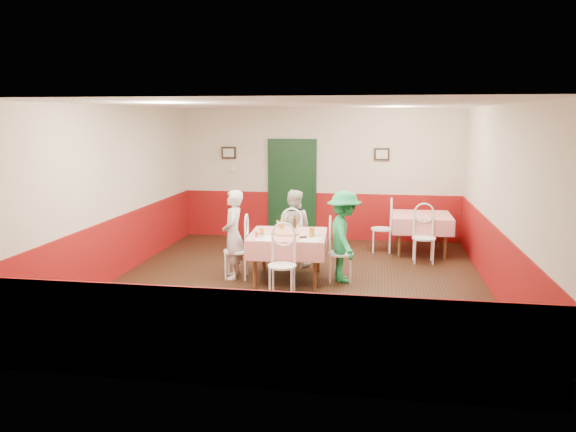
# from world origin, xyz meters

# --- Properties ---
(floor) EXTENTS (7.00, 7.00, 0.00)m
(floor) POSITION_xyz_m (0.00, 0.00, 0.00)
(floor) COLOR black
(floor) RESTS_ON ground
(ceiling) EXTENTS (7.00, 7.00, 0.00)m
(ceiling) POSITION_xyz_m (0.00, 0.00, 2.80)
(ceiling) COLOR white
(ceiling) RESTS_ON back_wall
(back_wall) EXTENTS (6.00, 0.10, 2.80)m
(back_wall) POSITION_xyz_m (0.00, 3.50, 1.40)
(back_wall) COLOR beige
(back_wall) RESTS_ON ground
(front_wall) EXTENTS (6.00, 0.10, 2.80)m
(front_wall) POSITION_xyz_m (0.00, -3.50, 1.40)
(front_wall) COLOR beige
(front_wall) RESTS_ON ground
(left_wall) EXTENTS (0.10, 7.00, 2.80)m
(left_wall) POSITION_xyz_m (-3.00, 0.00, 1.40)
(left_wall) COLOR beige
(left_wall) RESTS_ON ground
(right_wall) EXTENTS (0.10, 7.00, 2.80)m
(right_wall) POSITION_xyz_m (3.00, 0.00, 1.40)
(right_wall) COLOR beige
(right_wall) RESTS_ON ground
(wainscot_back) EXTENTS (6.00, 0.03, 1.00)m
(wainscot_back) POSITION_xyz_m (0.00, 3.48, 0.50)
(wainscot_back) COLOR maroon
(wainscot_back) RESTS_ON ground
(wainscot_front) EXTENTS (6.00, 0.03, 1.00)m
(wainscot_front) POSITION_xyz_m (0.00, -3.48, 0.50)
(wainscot_front) COLOR maroon
(wainscot_front) RESTS_ON ground
(wainscot_left) EXTENTS (0.03, 7.00, 1.00)m
(wainscot_left) POSITION_xyz_m (-2.98, 0.00, 0.50)
(wainscot_left) COLOR maroon
(wainscot_left) RESTS_ON ground
(wainscot_right) EXTENTS (0.03, 7.00, 1.00)m
(wainscot_right) POSITION_xyz_m (2.98, 0.00, 0.50)
(wainscot_right) COLOR maroon
(wainscot_right) RESTS_ON ground
(door) EXTENTS (0.96, 0.06, 2.10)m
(door) POSITION_xyz_m (-0.60, 3.45, 1.05)
(door) COLOR black
(door) RESTS_ON ground
(picture_left) EXTENTS (0.32, 0.03, 0.26)m
(picture_left) POSITION_xyz_m (-2.00, 3.45, 1.85)
(picture_left) COLOR black
(picture_left) RESTS_ON back_wall
(picture_right) EXTENTS (0.32, 0.03, 0.26)m
(picture_right) POSITION_xyz_m (1.30, 3.45, 1.85)
(picture_right) COLOR black
(picture_right) RESTS_ON back_wall
(thermostat) EXTENTS (0.10, 0.03, 0.10)m
(thermostat) POSITION_xyz_m (-1.90, 3.45, 1.50)
(thermostat) COLOR white
(thermostat) RESTS_ON back_wall
(main_table) EXTENTS (1.29, 1.29, 0.77)m
(main_table) POSITION_xyz_m (-0.18, 0.27, 0.38)
(main_table) COLOR red
(main_table) RESTS_ON ground
(second_table) EXTENTS (1.13, 1.13, 0.77)m
(second_table) POSITION_xyz_m (2.09, 2.48, 0.38)
(second_table) COLOR red
(second_table) RESTS_ON ground
(chair_left) EXTENTS (0.46, 0.46, 0.90)m
(chair_left) POSITION_xyz_m (-1.03, 0.23, 0.45)
(chair_left) COLOR white
(chair_left) RESTS_ON ground
(chair_right) EXTENTS (0.45, 0.45, 0.90)m
(chair_right) POSITION_xyz_m (0.67, 0.32, 0.45)
(chair_right) COLOR white
(chair_right) RESTS_ON ground
(chair_far) EXTENTS (0.44, 0.44, 0.90)m
(chair_far) POSITION_xyz_m (-0.23, 1.12, 0.45)
(chair_far) COLOR white
(chair_far) RESTS_ON ground
(chair_near) EXTENTS (0.43, 0.43, 0.90)m
(chair_near) POSITION_xyz_m (-0.13, -0.58, 0.45)
(chair_near) COLOR white
(chair_near) RESTS_ON ground
(chair_second_a) EXTENTS (0.42, 0.42, 0.90)m
(chair_second_a) POSITION_xyz_m (1.34, 2.48, 0.45)
(chair_second_a) COLOR white
(chair_second_a) RESTS_ON ground
(chair_second_b) EXTENTS (0.42, 0.42, 0.90)m
(chair_second_b) POSITION_xyz_m (2.09, 1.73, 0.45)
(chair_second_b) COLOR white
(chair_second_b) RESTS_ON ground
(pizza) EXTENTS (0.42, 0.42, 0.03)m
(pizza) POSITION_xyz_m (-0.20, 0.22, 0.77)
(pizza) COLOR #B74723
(pizza) RESTS_ON main_table
(plate_left) EXTENTS (0.26, 0.26, 0.01)m
(plate_left) POSITION_xyz_m (-0.61, 0.23, 0.77)
(plate_left) COLOR white
(plate_left) RESTS_ON main_table
(plate_right) EXTENTS (0.26, 0.26, 0.01)m
(plate_right) POSITION_xyz_m (0.23, 0.29, 0.77)
(plate_right) COLOR white
(plate_right) RESTS_ON main_table
(plate_far) EXTENTS (0.26, 0.26, 0.01)m
(plate_far) POSITION_xyz_m (-0.20, 0.68, 0.77)
(plate_far) COLOR white
(plate_far) RESTS_ON main_table
(glass_a) EXTENTS (0.07, 0.07, 0.12)m
(glass_a) POSITION_xyz_m (-0.55, 0.01, 0.82)
(glass_a) COLOR #BF7219
(glass_a) RESTS_ON main_table
(glass_b) EXTENTS (0.09, 0.09, 0.15)m
(glass_b) POSITION_xyz_m (0.23, 0.07, 0.83)
(glass_b) COLOR #BF7219
(glass_b) RESTS_ON main_table
(glass_c) EXTENTS (0.09, 0.09, 0.15)m
(glass_c) POSITION_xyz_m (-0.34, 0.66, 0.83)
(glass_c) COLOR #BF7219
(glass_c) RESTS_ON main_table
(beer_bottle) EXTENTS (0.06, 0.06, 0.22)m
(beer_bottle) POSITION_xyz_m (-0.13, 0.65, 0.87)
(beer_bottle) COLOR #381C0A
(beer_bottle) RESTS_ON main_table
(shaker_a) EXTENTS (0.04, 0.04, 0.09)m
(shaker_a) POSITION_xyz_m (-0.57, -0.16, 0.81)
(shaker_a) COLOR silver
(shaker_a) RESTS_ON main_table
(shaker_b) EXTENTS (0.04, 0.04, 0.09)m
(shaker_b) POSITION_xyz_m (-0.51, -0.20, 0.81)
(shaker_b) COLOR silver
(shaker_b) RESTS_ON main_table
(shaker_c) EXTENTS (0.04, 0.04, 0.09)m
(shaker_c) POSITION_xyz_m (-0.62, -0.09, 0.81)
(shaker_c) COLOR #B23319
(shaker_c) RESTS_ON main_table
(menu_left) EXTENTS (0.37, 0.45, 0.00)m
(menu_left) POSITION_xyz_m (-0.48, -0.14, 0.76)
(menu_left) COLOR white
(menu_left) RESTS_ON main_table
(menu_right) EXTENTS (0.36, 0.44, 0.00)m
(menu_right) POSITION_xyz_m (0.25, -0.09, 0.76)
(menu_right) COLOR white
(menu_right) RESTS_ON main_table
(wallet) EXTENTS (0.11, 0.10, 0.02)m
(wallet) POSITION_xyz_m (0.11, -0.01, 0.77)
(wallet) COLOR black
(wallet) RESTS_ON main_table
(diner_left) EXTENTS (0.42, 0.58, 1.45)m
(diner_left) POSITION_xyz_m (-1.08, 0.22, 0.73)
(diner_left) COLOR gray
(diner_left) RESTS_ON ground
(diner_far) EXTENTS (0.73, 0.61, 1.36)m
(diner_far) POSITION_xyz_m (-0.23, 1.17, 0.68)
(diner_far) COLOR gray
(diner_far) RESTS_ON ground
(diner_right) EXTENTS (0.75, 1.05, 1.47)m
(diner_right) POSITION_xyz_m (0.72, 0.32, 0.74)
(diner_right) COLOR gray
(diner_right) RESTS_ON ground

